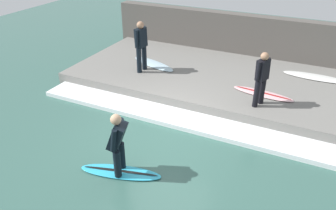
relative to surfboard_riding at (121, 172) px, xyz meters
name	(u,v)px	position (x,y,z in m)	size (l,w,h in m)	color
ground_plane	(162,134)	(1.74, -0.16, -0.03)	(28.00, 28.00, 0.00)	#386056
concrete_ledge	(207,78)	(5.18, -0.16, 0.16)	(4.40, 9.01, 0.38)	slate
back_wall	(229,37)	(7.63, -0.16, 0.89)	(0.50, 9.46, 1.84)	#544F49
wave_foam_crest	(175,118)	(2.54, -0.16, 0.03)	(0.88, 8.56, 0.13)	white
surfboard_riding	(121,172)	(0.00, 0.00, 0.00)	(0.90, 1.87, 0.07)	#2DADD1
surfer_riding	(118,141)	(0.00, 0.00, 0.83)	(0.53, 0.50, 1.43)	black
surfer_waiting_near	(262,76)	(3.68, -2.15, 1.21)	(0.49, 0.35, 1.52)	black
surfboard_waiting_near	(263,94)	(4.35, -2.16, 0.38)	(0.66, 1.83, 0.07)	beige
surfer_waiting_far	(141,44)	(4.38, 1.91, 1.30)	(0.57, 0.30, 1.68)	black
surfboard_waiting_far	(153,64)	(5.03, 1.81, 0.38)	(1.14, 1.97, 0.06)	silver
surfboard_spare	(316,77)	(6.28, -3.48, 0.38)	(0.58, 2.05, 0.06)	white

